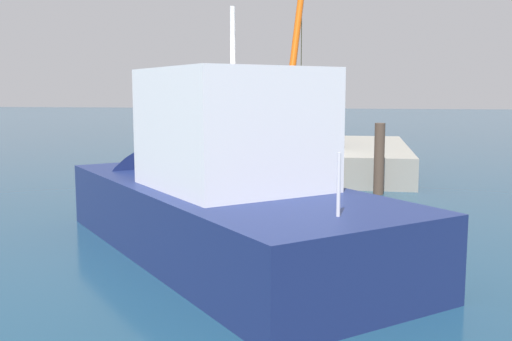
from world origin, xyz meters
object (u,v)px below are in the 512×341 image
salvaged_car (239,173)px  moored_yacht (196,213)px  crane_truck (292,110)px  dock_worker (338,127)px

salvaged_car → moored_yacht: bearing=2.6°
salvaged_car → moored_yacht: size_ratio=0.43×
crane_truck → dock_worker: 3.69m
crane_truck → salvaged_car: bearing=-7.8°
salvaged_car → moored_yacht: 6.46m
dock_worker → moored_yacht: bearing=-15.2°
dock_worker → salvaged_car: bearing=-37.2°
crane_truck → dock_worker: crane_truck is taller
crane_truck → moored_yacht: (13.53, -0.68, -1.96)m
moored_yacht → dock_worker: bearing=164.8°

